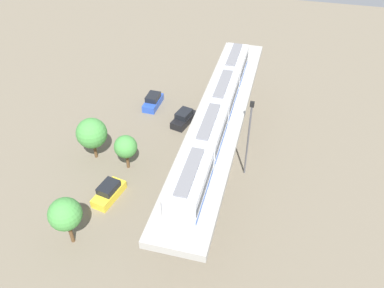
{
  "coord_description": "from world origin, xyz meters",
  "views": [
    {
      "loc": [
        5.79,
        -34.37,
        31.48
      ],
      "look_at": [
        -2.5,
        -2.24,
        4.33
      ],
      "focal_mm": 36.62,
      "sensor_mm": 36.0,
      "label": 1
    }
  ],
  "objects_px": {
    "tree_mid_lot": "(92,133)",
    "tree_far_corner": "(65,214)",
    "parked_car_blue": "(153,101)",
    "tree_near_viaduct": "(126,147)",
    "train": "(216,114)",
    "signal_post": "(248,136)",
    "parked_car_black": "(184,118)",
    "parked_car_yellow": "(109,192)"
  },
  "relations": [
    {
      "from": "tree_mid_lot",
      "to": "tree_far_corner",
      "type": "relative_size",
      "value": 0.99
    },
    {
      "from": "parked_car_blue",
      "to": "tree_near_viaduct",
      "type": "bearing_deg",
      "value": -82.39
    },
    {
      "from": "train",
      "to": "tree_far_corner",
      "type": "distance_m",
      "value": 17.34
    },
    {
      "from": "tree_near_viaduct",
      "to": "tree_mid_lot",
      "type": "height_order",
      "value": "tree_mid_lot"
    },
    {
      "from": "tree_far_corner",
      "to": "parked_car_blue",
      "type": "bearing_deg",
      "value": 90.28
    },
    {
      "from": "train",
      "to": "tree_mid_lot",
      "type": "bearing_deg",
      "value": -179.3
    },
    {
      "from": "tree_near_viaduct",
      "to": "signal_post",
      "type": "height_order",
      "value": "signal_post"
    },
    {
      "from": "train",
      "to": "tree_mid_lot",
      "type": "distance_m",
      "value": 15.41
    },
    {
      "from": "tree_near_viaduct",
      "to": "parked_car_black",
      "type": "bearing_deg",
      "value": 68.72
    },
    {
      "from": "tree_near_viaduct",
      "to": "parked_car_blue",
      "type": "bearing_deg",
      "value": 95.95
    },
    {
      "from": "parked_car_black",
      "to": "signal_post",
      "type": "bearing_deg",
      "value": -25.07
    },
    {
      "from": "tree_mid_lot",
      "to": "train",
      "type": "bearing_deg",
      "value": 0.7
    },
    {
      "from": "tree_mid_lot",
      "to": "tree_far_corner",
      "type": "bearing_deg",
      "value": -75.02
    },
    {
      "from": "parked_car_black",
      "to": "parked_car_yellow",
      "type": "bearing_deg",
      "value": -91.01
    },
    {
      "from": "parked_car_yellow",
      "to": "tree_near_viaduct",
      "type": "height_order",
      "value": "tree_near_viaduct"
    },
    {
      "from": "parked_car_blue",
      "to": "tree_far_corner",
      "type": "relative_size",
      "value": 0.77
    },
    {
      "from": "tree_near_viaduct",
      "to": "tree_far_corner",
      "type": "xyz_separation_m",
      "value": [
        -1.25,
        -11.3,
        0.82
      ]
    },
    {
      "from": "parked_car_blue",
      "to": "tree_far_corner",
      "type": "distance_m",
      "value": 24.67
    },
    {
      "from": "tree_mid_lot",
      "to": "tree_far_corner",
      "type": "height_order",
      "value": "tree_far_corner"
    },
    {
      "from": "parked_car_black",
      "to": "tree_near_viaduct",
      "type": "height_order",
      "value": "tree_near_viaduct"
    },
    {
      "from": "train",
      "to": "tree_near_viaduct",
      "type": "xyz_separation_m",
      "value": [
        -10.05,
        -0.94,
        -5.64
      ]
    },
    {
      "from": "parked_car_yellow",
      "to": "tree_far_corner",
      "type": "height_order",
      "value": "tree_far_corner"
    },
    {
      "from": "train",
      "to": "parked_car_yellow",
      "type": "distance_m",
      "value": 14.3
    },
    {
      "from": "parked_car_yellow",
      "to": "tree_far_corner",
      "type": "xyz_separation_m",
      "value": [
        -1.07,
        -6.28,
        3.19
      ]
    },
    {
      "from": "parked_car_yellow",
      "to": "tree_mid_lot",
      "type": "xyz_separation_m",
      "value": [
        -4.3,
        5.79,
        2.88
      ]
    },
    {
      "from": "train",
      "to": "tree_far_corner",
      "type": "relative_size",
      "value": 4.97
    },
    {
      "from": "tree_near_viaduct",
      "to": "tree_far_corner",
      "type": "distance_m",
      "value": 11.4
    },
    {
      "from": "parked_car_blue",
      "to": "parked_car_black",
      "type": "bearing_deg",
      "value": -26.78
    },
    {
      "from": "parked_car_black",
      "to": "tree_far_corner",
      "type": "height_order",
      "value": "tree_far_corner"
    },
    {
      "from": "train",
      "to": "signal_post",
      "type": "relative_size",
      "value": 2.8
    },
    {
      "from": "tree_near_viaduct",
      "to": "parked_car_yellow",
      "type": "bearing_deg",
      "value": -92.09
    },
    {
      "from": "parked_car_yellow",
      "to": "parked_car_blue",
      "type": "relative_size",
      "value": 1.05
    },
    {
      "from": "parked_car_blue",
      "to": "signal_post",
      "type": "distance_m",
      "value": 18.85
    },
    {
      "from": "parked_car_yellow",
      "to": "parked_car_blue",
      "type": "distance_m",
      "value": 18.23
    },
    {
      "from": "tree_near_viaduct",
      "to": "tree_mid_lot",
      "type": "xyz_separation_m",
      "value": [
        -4.48,
        0.76,
        0.51
      ]
    },
    {
      "from": "parked_car_yellow",
      "to": "parked_car_black",
      "type": "relative_size",
      "value": 0.99
    },
    {
      "from": "parked_car_blue",
      "to": "signal_post",
      "type": "height_order",
      "value": "signal_post"
    },
    {
      "from": "tree_far_corner",
      "to": "tree_near_viaduct",
      "type": "bearing_deg",
      "value": 83.68
    },
    {
      "from": "train",
      "to": "signal_post",
      "type": "distance_m",
      "value": 5.0
    },
    {
      "from": "tree_far_corner",
      "to": "parked_car_yellow",
      "type": "bearing_deg",
      "value": 80.35
    },
    {
      "from": "parked_car_black",
      "to": "parked_car_blue",
      "type": "bearing_deg",
      "value": 165.84
    },
    {
      "from": "tree_mid_lot",
      "to": "tree_far_corner",
      "type": "xyz_separation_m",
      "value": [
        3.23,
        -12.07,
        0.31
      ]
    }
  ]
}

